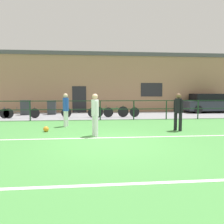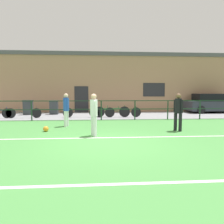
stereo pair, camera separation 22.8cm
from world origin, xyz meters
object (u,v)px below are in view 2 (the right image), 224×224
object	(u,v)px
player_goalkeeper	(178,110)
player_winger	(66,108)
bicycle_parked_0	(123,112)
bicycle_parked_3	(81,112)
trash_bin_1	(28,107)
player_striker	(94,112)
bicycle_parked_1	(112,112)
trash_bin_0	(54,107)
soccer_ball_match	(46,129)
bicycle_parked_4	(24,113)
parked_car_red	(213,104)

from	to	relation	value
player_goalkeeper	player_winger	distance (m)	5.12
bicycle_parked_0	bicycle_parked_3	distance (m)	2.69
trash_bin_1	player_winger	bearing A→B (deg)	-58.81
player_striker	player_winger	size ratio (longest dim) A/B	1.00
player_goalkeeper	bicycle_parked_0	world-z (taller)	player_goalkeeper
player_goalkeeper	bicycle_parked_1	distance (m)	5.73
trash_bin_0	player_goalkeeper	bearing A→B (deg)	-48.93
trash_bin_0	trash_bin_1	distance (m)	1.80
soccer_ball_match	trash_bin_1	world-z (taller)	trash_bin_1
player_goalkeeper	bicycle_parked_0	size ratio (longest dim) A/B	0.68
soccer_ball_match	bicycle_parked_0	world-z (taller)	bicycle_parked_0
bicycle_parked_4	trash_bin_1	bearing A→B (deg)	98.88
player_winger	player_goalkeeper	bearing A→B (deg)	-93.89
bicycle_parked_1	trash_bin_1	size ratio (longest dim) A/B	2.24
parked_car_red	bicycle_parked_3	xyz separation A→B (m)	(-10.20, -2.72, -0.38)
parked_car_red	bicycle_parked_1	distance (m)	8.66
bicycle_parked_1	trash_bin_1	distance (m)	6.24
soccer_ball_match	bicycle_parked_3	world-z (taller)	bicycle_parked_3
bicycle_parked_3	bicycle_parked_4	world-z (taller)	bicycle_parked_3
bicycle_parked_1	player_winger	bearing A→B (deg)	-124.84
soccer_ball_match	bicycle_parked_1	world-z (taller)	bicycle_parked_1
bicycle_parked_4	trash_bin_1	world-z (taller)	trash_bin_1
soccer_ball_match	bicycle_parked_0	xyz separation A→B (m)	(3.84, 4.90, 0.24)
player_goalkeeper	trash_bin_0	xyz separation A→B (m)	(-6.46, 7.42, -0.37)
player_striker	bicycle_parked_3	size ratio (longest dim) A/B	0.69
parked_car_red	bicycle_parked_4	size ratio (longest dim) A/B	1.93
trash_bin_1	soccer_ball_match	bearing A→B (deg)	-68.67
player_goalkeeper	parked_car_red	world-z (taller)	player_goalkeeper
player_goalkeeper	bicycle_parked_3	size ratio (longest dim) A/B	0.69
player_striker	parked_car_red	distance (m)	12.78
soccer_ball_match	bicycle_parked_0	distance (m)	6.23
trash_bin_0	bicycle_parked_4	bearing A→B (deg)	-123.33
bicycle_parked_3	player_winger	bearing A→B (deg)	-97.71
soccer_ball_match	bicycle_parked_0	size ratio (longest dim) A/B	0.10
bicycle_parked_0	soccer_ball_match	bearing A→B (deg)	-128.10
bicycle_parked_4	trash_bin_1	size ratio (longest dim) A/B	2.10
player_goalkeeper	player_striker	xyz separation A→B (m)	(-3.52, -0.81, -0.00)
bicycle_parked_0	bicycle_parked_3	world-z (taller)	bicycle_parked_3
player_winger	bicycle_parked_4	distance (m)	4.72
bicycle_parked_1	bicycle_parked_0	bearing A→B (deg)	-0.00
player_goalkeeper	trash_bin_1	distance (m)	11.03
player_striker	bicycle_parked_3	xyz separation A→B (m)	(-0.85, 6.00, -0.54)
player_goalkeeper	soccer_ball_match	bearing A→B (deg)	-128.24
player_striker	bicycle_parked_4	world-z (taller)	player_striker
soccer_ball_match	bicycle_parked_3	distance (m)	5.04
player_goalkeeper	soccer_ball_match	world-z (taller)	player_goalkeeper
bicycle_parked_0	parked_car_red	bearing A→B (deg)	19.90
parked_car_red	bicycle_parked_1	size ratio (longest dim) A/B	1.80
soccer_ball_match	parked_car_red	xyz separation A→B (m)	(11.35, 7.62, 0.62)
soccer_ball_match	trash_bin_1	size ratio (longest dim) A/B	0.22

